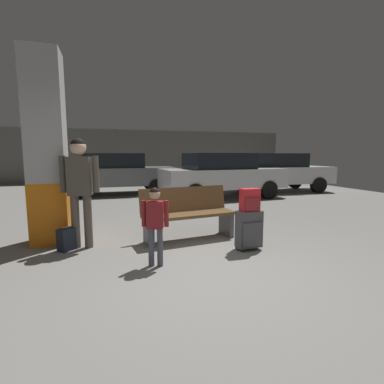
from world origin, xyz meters
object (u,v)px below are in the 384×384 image
bench (188,214)px  backpack_bright (250,200)px  parked_car_near (222,174)px  parked_car_far (117,172)px  suitcase (249,229)px  child (155,218)px  backpack_dark_floor (67,239)px  adult (80,181)px  structural_pillar (47,150)px  parked_car_side (277,171)px

bench → backpack_bright: size_ratio=4.87×
parked_car_near → parked_car_far: bearing=149.9°
suitcase → child: (-1.47, -0.24, 0.32)m
backpack_dark_floor → parked_car_near: (4.31, 4.36, 0.64)m
bench → backpack_dark_floor: 1.95m
adult → structural_pillar: bearing=138.0°
backpack_bright → structural_pillar: bearing=156.5°
child → adult: adult is taller
backpack_bright → parked_car_near: (1.64, 5.14, 0.03)m
adult → parked_car_far: bearing=83.3°
backpack_dark_floor → parked_car_side: size_ratio=0.08×
adult → suitcase: bearing=-18.6°
backpack_bright → backpack_dark_floor: 2.84m
bench → child: (-0.73, -1.06, 0.20)m
backpack_dark_floor → structural_pillar: bearing=120.0°
child → parked_car_near: parked_car_near is taller
bench → parked_car_far: (-0.98, 6.26, 0.36)m
structural_pillar → adult: size_ratio=1.81×
backpack_dark_floor → parked_car_near: size_ratio=0.08×
child → backpack_dark_floor: child is taller
child → parked_car_near: size_ratio=0.25×
suitcase → child: 1.53m
backpack_bright → parked_car_near: size_ratio=0.08×
structural_pillar → bench: 2.52m
parked_car_side → bench: bearing=-134.1°
suitcase → child: size_ratio=0.58×
parked_car_near → child: bearing=-120.1°
backpack_dark_floor → parked_car_side: (7.06, 5.34, 0.64)m
child → parked_car_far: bearing=91.9°
suitcase → parked_car_side: size_ratio=0.14×
suitcase → adult: size_ratio=0.36×
suitcase → backpack_dark_floor: 2.78m
child → backpack_dark_floor: bearing=139.7°
bench → backpack_dark_floor: bench is taller
bench → adult: 1.82m
structural_pillar → backpack_dark_floor: bearing=-60.0°
adult → bench: bearing=-0.3°
child → parked_car_side: size_ratio=0.25×
structural_pillar → parked_car_far: (1.25, 5.79, -0.72)m
suitcase → backpack_dark_floor: suitcase is taller
suitcase → adult: adult is taller
suitcase → parked_car_side: (4.40, 6.11, 0.48)m
suitcase → parked_car_far: size_ratio=0.15×
child → backpack_bright: bearing=9.3°
backpack_bright → parked_car_side: parked_car_side is taller
child → parked_car_far: 7.33m
adult → parked_car_near: bearing=46.5°
bench → parked_car_near: 4.94m
parked_car_side → backpack_bright: bearing=-125.7°
structural_pillar → bench: structural_pillar is taller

